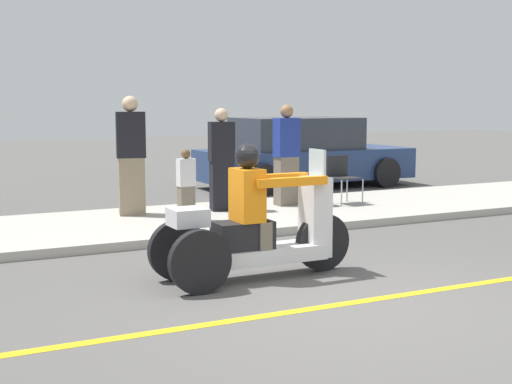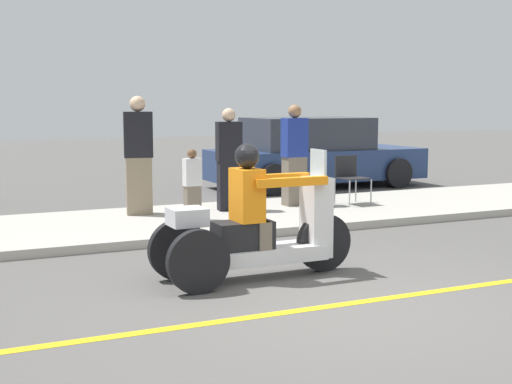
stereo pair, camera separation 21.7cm
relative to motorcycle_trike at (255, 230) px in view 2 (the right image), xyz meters
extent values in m
plane|color=#565451|center=(0.36, -1.23, -0.52)|extent=(60.00, 60.00, 0.00)
cube|color=gold|center=(0.01, -1.23, -0.52)|extent=(24.00, 0.12, 0.01)
cube|color=#B2ADA3|center=(0.36, 3.37, -0.46)|extent=(28.00, 2.80, 0.12)
cylinder|color=black|center=(0.83, 0.00, -0.20)|extent=(0.64, 0.10, 0.64)
cylinder|color=black|center=(-0.75, -0.31, -0.20)|extent=(0.64, 0.10, 0.64)
cylinder|color=black|center=(-0.75, 0.31, -0.20)|extent=(0.64, 0.10, 0.64)
cube|color=silver|center=(0.01, 0.00, -0.26)|extent=(1.53, 0.43, 0.16)
cube|color=black|center=(-0.15, 0.00, -0.04)|extent=(0.61, 0.34, 0.29)
cube|color=silver|center=(0.73, 0.00, 0.10)|extent=(0.24, 0.34, 0.88)
cube|color=silver|center=(0.75, 0.00, 0.68)|extent=(0.03, 0.31, 0.30)
cube|color=silver|center=(-0.76, 0.00, 0.20)|extent=(0.36, 0.34, 0.18)
cube|color=orange|center=(-0.10, 0.00, 0.38)|extent=(0.26, 0.38, 0.55)
sphere|color=black|center=(-0.10, 0.00, 0.79)|extent=(0.26, 0.26, 0.26)
cube|color=#726656|center=(0.03, -0.12, -0.04)|extent=(0.14, 0.14, 0.29)
cube|color=#726656|center=(0.03, 0.12, -0.04)|extent=(0.14, 0.14, 0.29)
cube|color=orange|center=(0.32, -0.20, 0.52)|extent=(0.83, 0.09, 0.09)
cube|color=orange|center=(0.32, 0.20, 0.52)|extent=(0.83, 0.09, 0.09)
cube|color=#726656|center=(2.50, 3.84, 0.01)|extent=(0.37, 0.26, 0.82)
cube|color=navy|center=(2.50, 3.84, 0.74)|extent=(0.41, 0.26, 0.65)
sphere|color=#9E704C|center=(2.50, 3.84, 1.18)|extent=(0.22, 0.22, 0.22)
cube|color=gray|center=(-0.13, 4.00, 0.04)|extent=(0.44, 0.34, 0.89)
cube|color=black|center=(-0.13, 4.00, 0.84)|extent=(0.48, 0.35, 0.70)
sphere|color=beige|center=(-0.13, 4.00, 1.31)|extent=(0.24, 0.24, 0.24)
cube|color=black|center=(1.29, 3.78, 0.00)|extent=(0.38, 0.28, 0.79)
cube|color=black|center=(1.29, 3.78, 0.71)|extent=(0.42, 0.29, 0.63)
sphere|color=beige|center=(1.29, 3.78, 1.13)|extent=(0.21, 0.21, 0.21)
cube|color=#726656|center=(0.42, 3.11, -0.14)|extent=(0.23, 0.16, 0.51)
cube|color=silver|center=(0.42, 3.11, 0.32)|extent=(0.26, 0.17, 0.40)
sphere|color=brown|center=(0.42, 3.11, 0.59)|extent=(0.14, 0.14, 0.14)
cylinder|color=#A5A8AD|center=(3.24, 3.27, -0.18)|extent=(0.02, 0.02, 0.44)
cylinder|color=#A5A8AD|center=(3.68, 3.29, -0.18)|extent=(0.02, 0.02, 0.44)
cylinder|color=#A5A8AD|center=(3.22, 3.71, -0.18)|extent=(0.02, 0.02, 0.44)
cylinder|color=#A5A8AD|center=(3.66, 3.73, -0.18)|extent=(0.02, 0.02, 0.44)
cube|color=#232326|center=(3.45, 3.50, 0.05)|extent=(0.46, 0.46, 0.02)
cube|color=#232326|center=(3.44, 3.72, 0.23)|extent=(0.44, 0.04, 0.38)
cube|color=navy|center=(4.62, 6.82, -0.01)|extent=(4.64, 1.80, 0.66)
cube|color=#2D333D|center=(4.39, 6.82, 0.65)|extent=(2.55, 1.62, 0.68)
cylinder|color=black|center=(6.13, 5.91, -0.20)|extent=(0.64, 0.22, 0.64)
cylinder|color=black|center=(6.13, 7.72, -0.20)|extent=(0.64, 0.22, 0.64)
cylinder|color=black|center=(3.12, 5.91, -0.20)|extent=(0.64, 0.22, 0.64)
cylinder|color=black|center=(3.12, 7.72, -0.20)|extent=(0.64, 0.22, 0.64)
camera|label=1|loc=(-3.30, -6.60, 1.35)|focal=50.00mm
camera|label=2|loc=(-3.10, -6.69, 1.35)|focal=50.00mm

